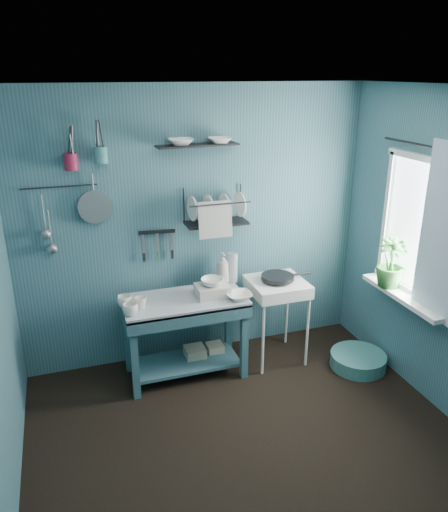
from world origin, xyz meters
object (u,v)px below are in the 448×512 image
object	(u,v)px
mug_mid	(141,303)
mug_right	(125,302)
utensil_cup_magenta	(71,162)
dish_rack	(216,206)
floor_basin	(358,360)
hotplate_stand	(276,320)
utensil_cup_teal	(101,155)
work_counter	(185,337)
wash_tub	(212,290)
storage_tin_large	(195,358)
frying_pan	(278,277)
water_bottle	(233,267)
potted_plant	(391,263)
colander	(95,207)
storage_tin_small	(215,354)
soap_bottle	(223,269)
mug_left	(130,309)

from	to	relation	value
mug_mid	mug_right	bearing A→B (deg)	153.43
mug_mid	utensil_cup_magenta	distance (m)	1.25
dish_rack	utensil_cup_magenta	bearing A→B (deg)	174.14
dish_rack	floor_basin	distance (m)	1.94
hotplate_stand	utensil_cup_teal	xyz separation A→B (m)	(-1.44, 0.31, 1.56)
work_counter	dish_rack	xyz separation A→B (m)	(0.38, 0.26, 1.09)
wash_tub	storage_tin_large	world-z (taller)	wash_tub
wash_tub	utensil_cup_magenta	size ratio (longest dim) A/B	2.15
mug_mid	dish_rack	bearing A→B (deg)	22.85
utensil_cup_magenta	wash_tub	bearing A→B (deg)	-17.44
wash_tub	dish_rack	size ratio (longest dim) A/B	0.51
wash_tub	frying_pan	distance (m)	0.63
wash_tub	hotplate_stand	xyz separation A→B (m)	(0.63, 0.02, -0.40)
water_bottle	potted_plant	bearing A→B (deg)	-30.56
colander	storage_tin_large	xyz separation A→B (m)	(0.75, -0.29, -1.42)
mug_right	potted_plant	world-z (taller)	potted_plant
mug_right	storage_tin_small	distance (m)	1.06
storage_tin_large	utensil_cup_magenta	bearing A→B (deg)	163.90
wash_tub	colander	distance (m)	1.21
soap_bottle	water_bottle	bearing A→B (deg)	11.31
mug_right	frying_pan	distance (m)	1.38
soap_bottle	storage_tin_small	size ratio (longest dim) A/B	1.49
colander	mug_right	bearing A→B (deg)	-66.56
frying_pan	mug_left	bearing A→B (deg)	-173.23
dish_rack	hotplate_stand	bearing A→B (deg)	-31.01
mug_right	potted_plant	size ratio (longest dim) A/B	0.28
dish_rack	utensil_cup_teal	world-z (taller)	utensil_cup_teal
water_bottle	colander	bearing A→B (deg)	174.13
dish_rack	mug_mid	bearing A→B (deg)	-160.59
wash_tub	potted_plant	size ratio (longest dim) A/B	0.65
floor_basin	soap_bottle	bearing A→B (deg)	152.04
mug_mid	mug_right	size ratio (longest dim) A/B	0.81
mug_mid	floor_basin	size ratio (longest dim) A/B	0.20
storage_tin_large	storage_tin_small	size ratio (longest dim) A/B	1.10
wash_tub	dish_rack	world-z (taller)	dish_rack
water_bottle	utensil_cup_teal	xyz separation A→B (m)	(-1.09, 0.09, 1.07)
utensil_cup_teal	floor_basin	bearing A→B (deg)	-18.51
work_counter	mug_mid	distance (m)	0.57
dish_rack	storage_tin_large	world-z (taller)	dish_rack
utensil_cup_magenta	storage_tin_small	size ratio (longest dim) A/B	0.65
dish_rack	work_counter	bearing A→B (deg)	-149.02
hotplate_stand	storage_tin_large	distance (m)	0.83
work_counter	mug_mid	xyz separation A→B (m)	(-0.38, -0.06, 0.42)
hotplate_stand	dish_rack	bearing A→B (deg)	154.35
hotplate_stand	frying_pan	world-z (taller)	frying_pan
water_bottle	utensil_cup_magenta	distance (m)	1.68
mug_left	storage_tin_large	world-z (taller)	mug_left
hotplate_stand	frying_pan	size ratio (longest dim) A/B	2.65
soap_bottle	utensil_cup_magenta	world-z (taller)	utensil_cup_magenta
hotplate_stand	utensil_cup_magenta	bearing A→B (deg)	171.47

